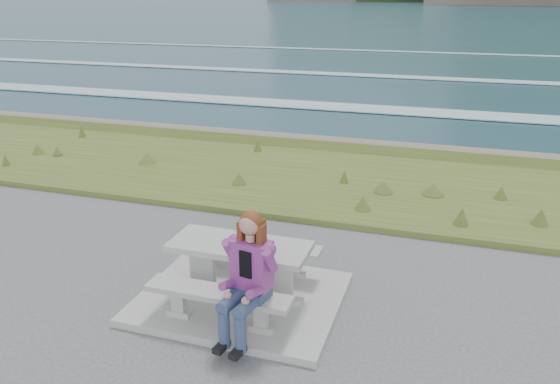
{
  "coord_description": "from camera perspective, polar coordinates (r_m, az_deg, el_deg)",
  "views": [
    {
      "loc": [
        2.44,
        -5.85,
        3.86
      ],
      "look_at": [
        0.15,
        1.2,
        1.15
      ],
      "focal_mm": 35.0,
      "sensor_mm": 36.0,
      "label": 1
    }
  ],
  "objects": [
    {
      "name": "bench_landward",
      "position": [
        6.64,
        -6.46,
        -10.97
      ],
      "size": [
        1.8,
        0.35,
        0.45
      ],
      "color": "gray",
      "rests_on": "concrete_slab"
    },
    {
      "name": "picnic_table",
      "position": [
        7.08,
        -4.21,
        -6.6
      ],
      "size": [
        1.8,
        0.75,
        0.75
      ],
      "color": "gray",
      "rests_on": "concrete_slab"
    },
    {
      "name": "ocean",
      "position": [
        31.53,
        13.41,
        9.33
      ],
      "size": [
        1600.0,
        1600.0,
        0.09
      ],
      "color": "#1E4555",
      "rests_on": "ground"
    },
    {
      "name": "shore_drop",
      "position": [
        14.48,
        7.63,
        4.46
      ],
      "size": [
        160.0,
        0.8,
        2.2
      ],
      "primitive_type": "cube",
      "color": "brown",
      "rests_on": "ground"
    },
    {
      "name": "bench_seaward",
      "position": [
        7.77,
        -2.23,
        -5.95
      ],
      "size": [
        1.8,
        0.35,
        0.45
      ],
      "color": "gray",
      "rests_on": "concrete_slab"
    },
    {
      "name": "grass_verge",
      "position": [
        11.77,
        4.99,
        0.87
      ],
      "size": [
        160.0,
        4.5,
        0.22
      ],
      "primitive_type": "cube",
      "color": "#3E541F",
      "rests_on": "ground"
    },
    {
      "name": "seated_woman",
      "position": [
        6.28,
        -3.7,
        -10.63
      ],
      "size": [
        0.55,
        0.83,
        1.51
      ],
      "rotation": [
        0.0,
        0.0,
        -0.17
      ],
      "color": "navy",
      "rests_on": "concrete_slab"
    },
    {
      "name": "concrete_slab",
      "position": [
        7.39,
        -4.09,
        -10.99
      ],
      "size": [
        2.6,
        2.1,
        0.1
      ],
      "primitive_type": "cube",
      "color": "gray",
      "rests_on": "ground"
    }
  ]
}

